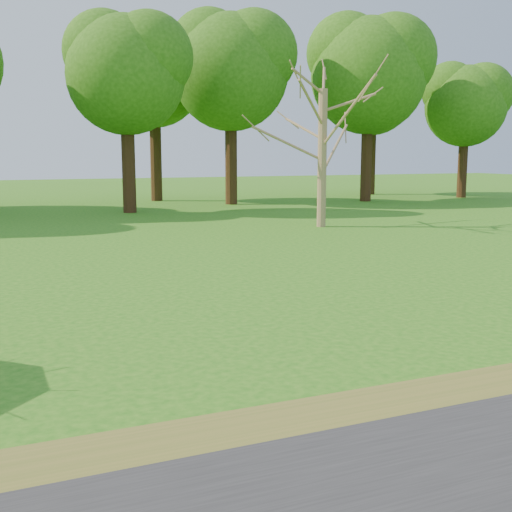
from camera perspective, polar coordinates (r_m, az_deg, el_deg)
name	(u,v)px	position (r m, az deg, el deg)	size (l,w,h in m)	color
ground	(160,352)	(8.61, -8.53, -8.41)	(120.00, 120.00, 0.00)	#246E15
drygrass_strip	(240,437)	(6.12, -1.45, -15.77)	(120.00, 1.20, 0.01)	olive
treeline	(19,24)	(30.51, -20.29, 18.80)	(60.00, 12.00, 16.00)	#285E10
bare_tree	(324,30)	(23.22, 6.08, 19.37)	(7.41, 7.41, 11.09)	olive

